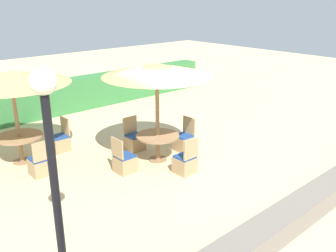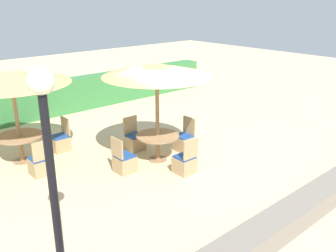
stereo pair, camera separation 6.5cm
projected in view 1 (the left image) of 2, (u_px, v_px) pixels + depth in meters
ground_plane at (183, 164)px, 9.72m from camera, size 40.00×40.00×0.00m
hedge_row at (67, 96)px, 13.93m from camera, size 13.00×0.70×1.21m
stone_border at (302, 209)px, 7.31m from camera, size 10.00×0.56×0.43m
lamp_post at (50, 140)px, 4.94m from camera, size 0.36×0.36×3.32m
parasol_back_left at (11, 78)px, 9.12m from camera, size 2.89×2.89×2.42m
round_table_back_left at (20, 141)px, 9.67m from camera, size 1.19×1.19×0.74m
patio_chair_back_left_east at (60, 142)px, 10.49m from camera, size 0.46×0.46×0.93m
patio_chair_back_left_south at (40, 165)px, 9.07m from camera, size 0.46×0.46×0.93m
parasol_center at (157, 70)px, 9.19m from camera, size 2.75×2.75×2.59m
round_table_center at (158, 140)px, 9.80m from camera, size 1.13×1.13×0.71m
patio_chair_center_south at (185, 163)px, 9.19m from camera, size 0.46×0.46×0.93m
patio_chair_center_north at (134, 141)px, 10.58m from camera, size 0.46×0.46×0.93m
patio_chair_center_east at (184, 141)px, 10.55m from camera, size 0.46×0.46×0.93m
patio_chair_center_west at (124, 162)px, 9.23m from camera, size 0.46×0.46×0.93m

